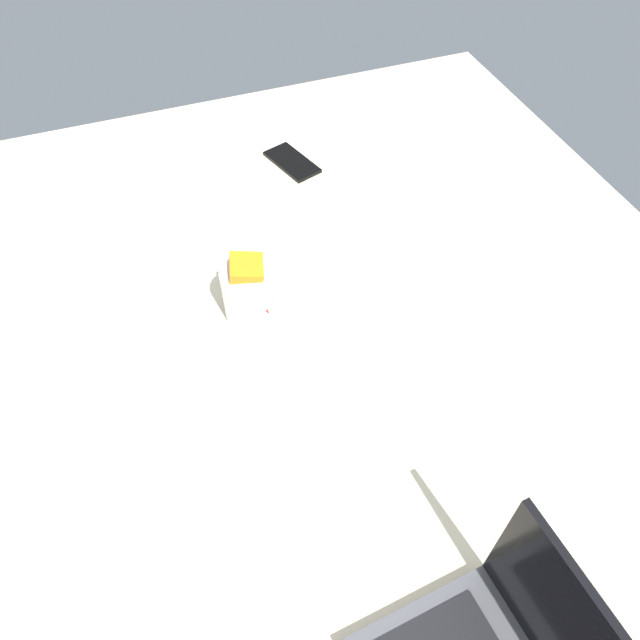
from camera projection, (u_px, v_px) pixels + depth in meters
The scene contains 3 objects.
bed_mattress at pixel (363, 383), 114.49cm from camera, with size 180.00×140.00×18.00cm, color beige.
snack_cup at pixel (248, 291), 108.87cm from camera, with size 9.17×9.00×14.48cm.
cell_phone at pixel (292, 162), 142.63cm from camera, with size 6.80×14.00×0.80cm, color black.
Camera 1 is at (57.56, -29.76, 104.45)cm, focal length 34.47 mm.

